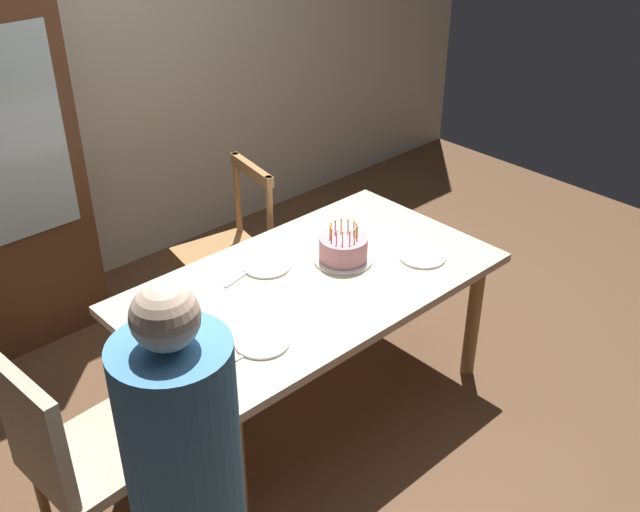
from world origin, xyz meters
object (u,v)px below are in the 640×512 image
(person_celebrant, at_px, (187,490))
(dining_table, at_px, (312,294))
(plate_near_celebrant, at_px, (262,342))
(plate_near_guest, at_px, (422,257))
(birthday_cake, at_px, (343,249))
(plate_far_side, at_px, (267,266))
(chair_upholstered, at_px, (71,453))
(chair_spindle_back, at_px, (228,255))

(person_celebrant, bearing_deg, dining_table, 33.42)
(plate_near_celebrant, relative_size, plate_near_guest, 1.00)
(birthday_cake, height_order, plate_far_side, birthday_cake)
(dining_table, relative_size, birthday_cake, 6.04)
(plate_near_celebrant, bearing_deg, plate_near_guest, 0.00)
(chair_upholstered, bearing_deg, chair_spindle_back, 32.48)
(plate_far_side, height_order, plate_near_guest, same)
(birthday_cake, xyz_separation_m, person_celebrant, (-1.40, -0.80, 0.12))
(plate_near_celebrant, height_order, plate_far_side, same)
(plate_far_side, bearing_deg, plate_near_celebrant, -131.14)
(plate_far_side, bearing_deg, plate_near_guest, -36.35)
(plate_far_side, bearing_deg, dining_table, -68.78)
(chair_spindle_back, bearing_deg, plate_near_guest, -68.61)
(birthday_cake, distance_m, chair_upholstered, 1.47)
(chair_upholstered, height_order, person_celebrant, person_celebrant)
(plate_near_guest, relative_size, person_celebrant, 0.14)
(plate_near_celebrant, bearing_deg, dining_table, 25.09)
(dining_table, height_order, plate_far_side, plate_far_side)
(plate_near_celebrant, xyz_separation_m, person_celebrant, (-0.72, -0.56, 0.17))
(birthday_cake, distance_m, chair_spindle_back, 0.85)
(chair_upholstered, xyz_separation_m, person_celebrant, (0.05, -0.73, 0.36))
(plate_near_celebrant, height_order, plate_near_guest, same)
(chair_spindle_back, distance_m, chair_upholstered, 1.59)
(birthday_cake, height_order, plate_near_celebrant, birthday_cake)
(chair_upholstered, bearing_deg, plate_far_side, 13.41)
(plate_far_side, relative_size, plate_near_guest, 1.00)
(dining_table, distance_m, plate_far_side, 0.25)
(plate_far_side, distance_m, person_celebrant, 1.50)
(dining_table, bearing_deg, birthday_cake, 5.27)
(birthday_cake, distance_m, person_celebrant, 1.62)
(plate_far_side, xyz_separation_m, person_celebrant, (-1.10, -1.00, 0.17))
(plate_near_celebrant, xyz_separation_m, plate_near_guest, (0.97, 0.00, 0.00))
(plate_near_celebrant, bearing_deg, plate_far_side, 48.86)
(plate_near_celebrant, distance_m, plate_near_guest, 0.97)
(plate_near_celebrant, relative_size, plate_far_side, 1.00)
(chair_spindle_back, height_order, chair_upholstered, same)
(birthday_cake, xyz_separation_m, chair_spindle_back, (-0.11, 0.78, -0.32))
(chair_spindle_back, bearing_deg, chair_upholstered, -147.52)
(dining_table, distance_m, plate_near_guest, 0.56)
(birthday_cake, relative_size, person_celebrant, 0.18)
(chair_upholstered, bearing_deg, plate_near_celebrant, -11.85)
(dining_table, distance_m, chair_upholstered, 1.24)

